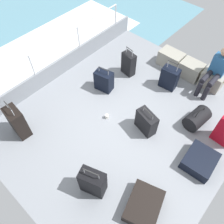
{
  "coord_description": "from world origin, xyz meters",
  "views": [
    {
      "loc": [
        1.67,
        -2.35,
        4.05
      ],
      "look_at": [
        -0.25,
        -0.21,
        0.25
      ],
      "focal_mm": 36.4,
      "sensor_mm": 36.0,
      "label": 1
    }
  ],
  "objects_px": {
    "suitcase_0": "(17,122)",
    "suitcase_8": "(104,81)",
    "cargo_crate_1": "(191,70)",
    "cargo_crate_2": "(213,78)",
    "duffel_bag": "(197,118)",
    "suitcase_4": "(169,78)",
    "paper_cup": "(107,116)",
    "suitcase_2": "(93,182)",
    "passenger_seated": "(216,70)",
    "suitcase_3": "(144,206)",
    "cargo_crate_0": "(171,59)",
    "suitcase_7": "(146,122)",
    "suitcase_1": "(200,161)",
    "suitcase_6": "(129,64)"
  },
  "relations": [
    {
      "from": "suitcase_6",
      "to": "cargo_crate_0",
      "type": "bearing_deg",
      "value": 57.65
    },
    {
      "from": "suitcase_0",
      "to": "suitcase_1",
      "type": "relative_size",
      "value": 1.38
    },
    {
      "from": "passenger_seated",
      "to": "suitcase_6",
      "type": "height_order",
      "value": "passenger_seated"
    },
    {
      "from": "suitcase_0",
      "to": "suitcase_4",
      "type": "height_order",
      "value": "suitcase_0"
    },
    {
      "from": "passenger_seated",
      "to": "suitcase_0",
      "type": "bearing_deg",
      "value": -121.55
    },
    {
      "from": "suitcase_1",
      "to": "paper_cup",
      "type": "height_order",
      "value": "suitcase_1"
    },
    {
      "from": "passenger_seated",
      "to": "suitcase_7",
      "type": "relative_size",
      "value": 1.87
    },
    {
      "from": "suitcase_8",
      "to": "duffel_bag",
      "type": "height_order",
      "value": "suitcase_8"
    },
    {
      "from": "cargo_crate_2",
      "to": "suitcase_6",
      "type": "xyz_separation_m",
      "value": [
        -1.78,
        -1.04,
        0.09
      ]
    },
    {
      "from": "cargo_crate_0",
      "to": "passenger_seated",
      "type": "height_order",
      "value": "passenger_seated"
    },
    {
      "from": "suitcase_7",
      "to": "cargo_crate_1",
      "type": "bearing_deg",
      "value": 93.88
    },
    {
      "from": "cargo_crate_2",
      "to": "paper_cup",
      "type": "height_order",
      "value": "cargo_crate_2"
    },
    {
      "from": "passenger_seated",
      "to": "suitcase_8",
      "type": "relative_size",
      "value": 1.79
    },
    {
      "from": "suitcase_7",
      "to": "passenger_seated",
      "type": "bearing_deg",
      "value": 77.83
    },
    {
      "from": "cargo_crate_2",
      "to": "cargo_crate_1",
      "type": "bearing_deg",
      "value": -171.09
    },
    {
      "from": "suitcase_4",
      "to": "duffel_bag",
      "type": "height_order",
      "value": "suitcase_4"
    },
    {
      "from": "suitcase_4",
      "to": "cargo_crate_0",
      "type": "bearing_deg",
      "value": 119.5
    },
    {
      "from": "suitcase_8",
      "to": "suitcase_0",
      "type": "bearing_deg",
      "value": -101.43
    },
    {
      "from": "passenger_seated",
      "to": "suitcase_3",
      "type": "xyz_separation_m",
      "value": [
        0.52,
        -3.24,
        -0.48
      ]
    },
    {
      "from": "cargo_crate_0",
      "to": "suitcase_3",
      "type": "height_order",
      "value": "cargo_crate_0"
    },
    {
      "from": "suitcase_1",
      "to": "suitcase_6",
      "type": "distance_m",
      "value": 2.8
    },
    {
      "from": "cargo_crate_2",
      "to": "suitcase_8",
      "type": "distance_m",
      "value": 2.62
    },
    {
      "from": "passenger_seated",
      "to": "suitcase_3",
      "type": "height_order",
      "value": "passenger_seated"
    },
    {
      "from": "suitcase_0",
      "to": "suitcase_8",
      "type": "bearing_deg",
      "value": 78.57
    },
    {
      "from": "suitcase_4",
      "to": "paper_cup",
      "type": "distance_m",
      "value": 1.76
    },
    {
      "from": "cargo_crate_2",
      "to": "suitcase_3",
      "type": "height_order",
      "value": "cargo_crate_2"
    },
    {
      "from": "suitcase_7",
      "to": "suitcase_8",
      "type": "bearing_deg",
      "value": 168.92
    },
    {
      "from": "suitcase_1",
      "to": "duffel_bag",
      "type": "height_order",
      "value": "duffel_bag"
    },
    {
      "from": "suitcase_2",
      "to": "suitcase_4",
      "type": "bearing_deg",
      "value": 98.24
    },
    {
      "from": "cargo_crate_0",
      "to": "passenger_seated",
      "type": "relative_size",
      "value": 0.57
    },
    {
      "from": "suitcase_8",
      "to": "duffel_bag",
      "type": "bearing_deg",
      "value": 14.18
    },
    {
      "from": "cargo_crate_1",
      "to": "suitcase_4",
      "type": "xyz_separation_m",
      "value": [
        -0.21,
        -0.68,
        0.08
      ]
    },
    {
      "from": "suitcase_2",
      "to": "suitcase_0",
      "type": "bearing_deg",
      "value": -175.53
    },
    {
      "from": "cargo_crate_2",
      "to": "suitcase_8",
      "type": "height_order",
      "value": "suitcase_8"
    },
    {
      "from": "cargo_crate_2",
      "to": "suitcase_3",
      "type": "relative_size",
      "value": 0.67
    },
    {
      "from": "suitcase_0",
      "to": "suitcase_6",
      "type": "distance_m",
      "value": 2.9
    },
    {
      "from": "cargo_crate_1",
      "to": "cargo_crate_2",
      "type": "distance_m",
      "value": 0.56
    },
    {
      "from": "suitcase_3",
      "to": "duffel_bag",
      "type": "distance_m",
      "value": 2.14
    },
    {
      "from": "suitcase_0",
      "to": "suitcase_8",
      "type": "distance_m",
      "value": 2.1
    },
    {
      "from": "suitcase_3",
      "to": "suitcase_8",
      "type": "height_order",
      "value": "suitcase_8"
    },
    {
      "from": "suitcase_1",
      "to": "suitcase_7",
      "type": "bearing_deg",
      "value": -177.86
    },
    {
      "from": "cargo_crate_2",
      "to": "duffel_bag",
      "type": "bearing_deg",
      "value": -77.16
    },
    {
      "from": "suitcase_0",
      "to": "suitcase_7",
      "type": "height_order",
      "value": "suitcase_0"
    },
    {
      "from": "cargo_crate_2",
      "to": "suitcase_1",
      "type": "distance_m",
      "value": 2.24
    },
    {
      "from": "cargo_crate_1",
      "to": "suitcase_7",
      "type": "xyz_separation_m",
      "value": [
        0.14,
        -2.04,
        0.05
      ]
    },
    {
      "from": "suitcase_7",
      "to": "duffel_bag",
      "type": "xyz_separation_m",
      "value": [
        0.71,
        0.83,
        -0.07
      ]
    },
    {
      "from": "cargo_crate_1",
      "to": "suitcase_8",
      "type": "xyz_separation_m",
      "value": [
        -1.31,
        -1.76,
        0.05
      ]
    },
    {
      "from": "suitcase_2",
      "to": "paper_cup",
      "type": "height_order",
      "value": "suitcase_2"
    },
    {
      "from": "suitcase_6",
      "to": "suitcase_7",
      "type": "distance_m",
      "value": 1.74
    },
    {
      "from": "suitcase_3",
      "to": "duffel_bag",
      "type": "bearing_deg",
      "value": 96.04
    }
  ]
}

